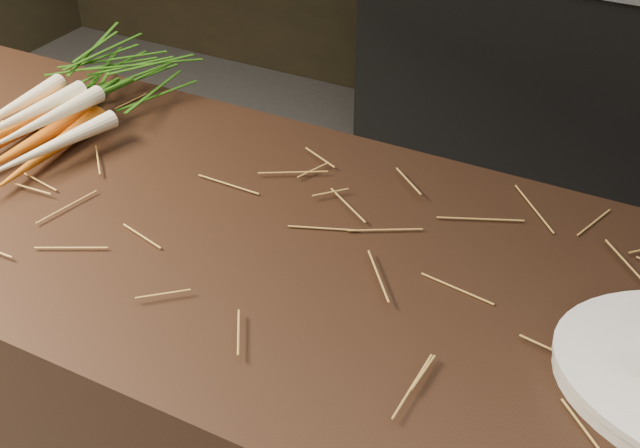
# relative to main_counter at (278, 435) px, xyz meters

# --- Properties ---
(main_counter) EXTENTS (2.40, 0.70, 0.90)m
(main_counter) POSITION_rel_main_counter_xyz_m (0.00, 0.00, 0.00)
(main_counter) COLOR black
(main_counter) RESTS_ON ground
(back_counter) EXTENTS (1.82, 0.62, 0.84)m
(back_counter) POSITION_rel_main_counter_xyz_m (0.30, 1.88, -0.03)
(back_counter) COLOR black
(back_counter) RESTS_ON ground
(straw_bedding) EXTENTS (1.40, 0.60, 0.02)m
(straw_bedding) POSITION_rel_main_counter_xyz_m (0.00, 0.00, 0.46)
(straw_bedding) COLOR #A77E3A
(straw_bedding) RESTS_ON main_counter
(root_veg_bunch) EXTENTS (0.21, 0.56, 0.10)m
(root_veg_bunch) POSITION_rel_main_counter_xyz_m (-0.50, 0.17, 0.50)
(root_veg_bunch) COLOR #C45C18
(root_veg_bunch) RESTS_ON main_counter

